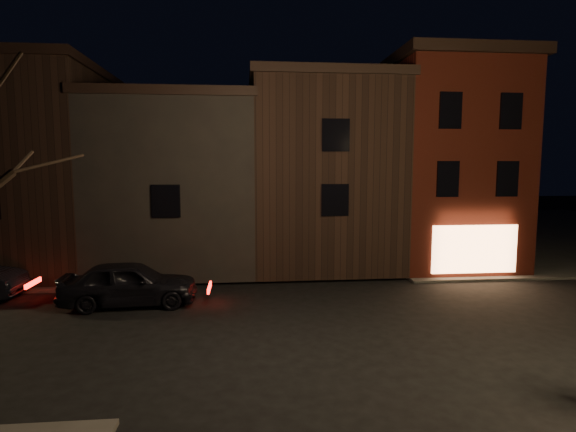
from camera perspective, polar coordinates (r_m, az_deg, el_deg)
The scene contains 8 objects.
ground at distance 14.97m, azimuth 4.28°, elevation -13.95°, with size 120.00×120.00×0.00m, color black.
sidewalk_far_right at distance 40.91m, azimuth 27.82°, elevation -1.60°, with size 30.00×30.00×0.12m, color #2D2B28.
sidewalk_far_left at distance 38.47m, azimuth -32.64°, elevation -2.33°, with size 30.00×30.00×0.12m, color #2D2B28.
corner_building at distance 25.53m, azimuth 18.72°, elevation 6.49°, with size 6.50×8.50×10.50m.
row_building_a at distance 24.65m, azimuth 3.68°, elevation 5.51°, with size 7.30×10.30×9.40m.
row_building_b at distance 24.58m, azimuth -13.31°, elevation 4.18°, with size 7.80×10.30×8.40m.
row_building_c at distance 26.54m, azimuth -29.12°, elevation 5.32°, with size 7.30×10.30×9.90m.
parked_car_a at distance 17.94m, azimuth -19.45°, elevation -8.05°, with size 1.98×4.93×1.68m, color black.
Camera 1 is at (-2.42, -13.84, 5.19)m, focal length 28.00 mm.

